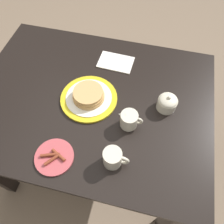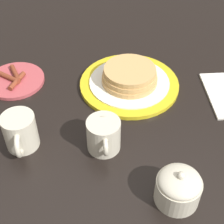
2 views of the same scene
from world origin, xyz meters
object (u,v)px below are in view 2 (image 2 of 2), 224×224
at_px(creamer_pitcher, 104,134).
at_px(sugar_bowl, 178,187).
at_px(side_plate_bacon, 15,80).
at_px(pancake_plate, 129,80).
at_px(coffee_mug, 20,132).

xyz_separation_m(creamer_pitcher, sugar_bowl, (0.16, 0.14, -0.00)).
bearing_deg(sugar_bowl, side_plate_bacon, -139.50).
height_order(pancake_plate, side_plate_bacon, pancake_plate).
height_order(side_plate_bacon, sugar_bowl, sugar_bowl).
bearing_deg(creamer_pitcher, sugar_bowl, 40.80).
relative_size(side_plate_bacon, creamer_pitcher, 1.43).
height_order(coffee_mug, sugar_bowl, coffee_mug).
xyz_separation_m(coffee_mug, sugar_bowl, (0.18, 0.33, -0.01)).
bearing_deg(side_plate_bacon, coffee_mug, 9.44).
distance_m(side_plate_bacon, coffee_mug, 0.25).
bearing_deg(coffee_mug, sugar_bowl, 60.67).
bearing_deg(creamer_pitcher, pancake_plate, 156.83).
bearing_deg(creamer_pitcher, coffee_mug, -97.76).
bearing_deg(coffee_mug, creamer_pitcher, 82.24).
distance_m(side_plate_bacon, sugar_bowl, 0.57).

